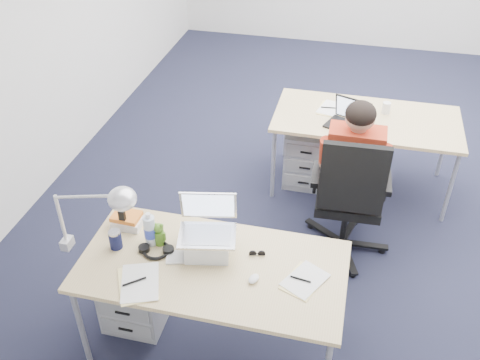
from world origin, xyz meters
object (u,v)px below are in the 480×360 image
Objects in this scene: dark_laptop at (348,115)px; desk_lamp at (85,217)px; drawer_pedestal_far at (308,153)px; water_bottle at (150,229)px; sunglasses at (257,254)px; drawer_pedestal_near at (138,285)px; silver_laptop at (207,230)px; can_koozie at (115,239)px; cordless_phone at (123,221)px; seated_person at (352,170)px; headphones at (156,249)px; book_stack at (127,220)px; desk_near at (212,270)px; far_cup at (386,108)px; computer_mouse at (254,279)px; wireless_keyboard at (189,257)px; desk_far at (366,122)px; office_chair at (345,219)px; bear_figurine at (159,234)px.

desk_lamp is at bearing -105.81° from dark_laptop.
water_bottle reaches higher than drawer_pedestal_far.
drawer_pedestal_near is at bearing 168.62° from sunglasses.
can_koozie is at bearing 177.30° from silver_laptop.
drawer_pedestal_near is at bearing -34.79° from cordless_phone.
drawer_pedestal_far is at bearing 65.07° from desk_lamp.
seated_person is 10.32× the size of can_koozie.
headphones is 0.13m from water_bottle.
can_koozie is at bearing -136.70° from seated_person.
headphones is at bearing -35.14° from book_stack.
dark_laptop reaches higher than desk_near.
far_cup is at bearing 55.93° from water_bottle.
computer_mouse is (-0.48, -1.36, 0.08)m from seated_person.
silver_laptop is 0.61m from book_stack.
can_koozie is at bearing -165.99° from computer_mouse.
can_koozie is at bearing -81.71° from cordless_phone.
can_koozie is at bearing -104.18° from dark_laptop.
wireless_keyboard is at bearing -103.73° from drawer_pedestal_far.
desk_far is 0.99m from office_chair.
silver_laptop reaches higher than bear_figurine.
desk_near is at bearing -18.95° from book_stack.
silver_laptop is 3.60× the size of sunglasses.
seated_person is 2.41× the size of desk_lamp.
book_stack is (-1.45, -1.82, 0.09)m from desk_far.
headphones is (-0.63, 0.10, 0.00)m from computer_mouse.
headphones is (0.22, -0.10, 0.47)m from drawer_pedestal_near.
drawer_pedestal_far is at bearing 111.18° from office_chair.
office_chair reaches higher than dark_laptop.
can_koozie is 0.27m from bear_figurine.
seated_person is at bearing -104.59° from far_cup.
book_stack is at bearing 156.63° from silver_laptop.
office_chair is 1.61m from headphones.
desk_lamp reaches higher than drawer_pedestal_near.
drawer_pedestal_near is 2.60m from far_cup.
dark_laptop is at bearing 56.06° from silver_laptop.
office_chair is at bearing -61.56° from dark_laptop.
dark_laptop reaches higher than book_stack.
silver_laptop reaches higher than cordless_phone.
far_cup is at bearing 54.55° from desk_lamp.
silver_laptop is 0.60m from cordless_phone.
book_stack is (-0.27, 0.19, 0.03)m from headphones.
cordless_phone is (-1.46, -1.86, 0.12)m from desk_far.
seated_person is at bearing 89.58° from computer_mouse.
sunglasses is at bearing -109.92° from far_cup.
desk_near is 2.93× the size of desk_lamp.
desk_lamp is (-0.33, -0.15, 0.15)m from water_bottle.
far_cup is (1.56, 2.03, 0.51)m from drawer_pedestal_near.
book_stack is at bearing 93.71° from can_koozie.
office_chair is at bearing 40.96° from water_bottle.
silver_laptop is at bearing -5.75° from cordless_phone.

